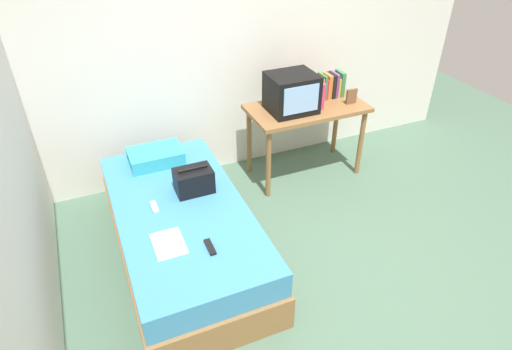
{
  "coord_description": "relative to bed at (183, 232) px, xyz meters",
  "views": [
    {
      "loc": [
        -1.48,
        -1.94,
        2.61
      ],
      "look_at": [
        -0.25,
        0.94,
        0.51
      ],
      "focal_mm": 30.92,
      "sensor_mm": 36.0,
      "label": 1
    }
  ],
  "objects": [
    {
      "name": "ground_plane",
      "position": [
        0.96,
        -0.76,
        -0.25
      ],
      "size": [
        8.0,
        8.0,
        0.0
      ],
      "primitive_type": "plane",
      "color": "#4C6B56"
    },
    {
      "name": "wall_back",
      "position": [
        0.96,
        1.24,
        1.05
      ],
      "size": [
        5.2,
        0.1,
        2.6
      ],
      "primitive_type": "cube",
      "color": "silver",
      "rests_on": "ground"
    },
    {
      "name": "bed",
      "position": [
        0.0,
        0.0,
        0.0
      ],
      "size": [
        1.0,
        2.0,
        0.51
      ],
      "color": "olive",
      "rests_on": "ground"
    },
    {
      "name": "desk",
      "position": [
        1.5,
        0.73,
        0.42
      ],
      "size": [
        1.16,
        0.6,
        0.77
      ],
      "color": "olive",
      "rests_on": "ground"
    },
    {
      "name": "tv",
      "position": [
        1.31,
        0.71,
        0.7
      ],
      "size": [
        0.44,
        0.39,
        0.36
      ],
      "color": "black",
      "rests_on": "desk"
    },
    {
      "name": "water_bottle",
      "position": [
        1.59,
        0.64,
        0.64
      ],
      "size": [
        0.08,
        0.08,
        0.25
      ],
      "primitive_type": "cylinder",
      "color": "#E53372",
      "rests_on": "desk"
    },
    {
      "name": "book_row",
      "position": [
        1.79,
        0.85,
        0.64
      ],
      "size": [
        0.31,
        0.16,
        0.25
      ],
      "color": "#CC7233",
      "rests_on": "desk"
    },
    {
      "name": "picture_frame",
      "position": [
        1.92,
        0.61,
        0.59
      ],
      "size": [
        0.11,
        0.02,
        0.15
      ],
      "primitive_type": "cube",
      "color": "brown",
      "rests_on": "desk"
    },
    {
      "name": "pillow",
      "position": [
        -0.02,
        0.71,
        0.32
      ],
      "size": [
        0.46,
        0.32,
        0.12
      ],
      "primitive_type": "cube",
      "color": "#33A8B7",
      "rests_on": "bed"
    },
    {
      "name": "handbag",
      "position": [
        0.17,
        0.16,
        0.36
      ],
      "size": [
        0.3,
        0.2,
        0.22
      ],
      "color": "black",
      "rests_on": "bed"
    },
    {
      "name": "magazine",
      "position": [
        -0.18,
        -0.38,
        0.26
      ],
      "size": [
        0.21,
        0.29,
        0.01
      ],
      "primitive_type": "cube",
      "color": "white",
      "rests_on": "bed"
    },
    {
      "name": "remote_dark",
      "position": [
        0.07,
        -0.53,
        0.27
      ],
      "size": [
        0.04,
        0.16,
        0.02
      ],
      "primitive_type": "cube",
      "color": "black",
      "rests_on": "bed"
    },
    {
      "name": "remote_silver",
      "position": [
        -0.18,
        0.06,
        0.27
      ],
      "size": [
        0.04,
        0.14,
        0.02
      ],
      "primitive_type": "cube",
      "color": "#B7B7BC",
      "rests_on": "bed"
    }
  ]
}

